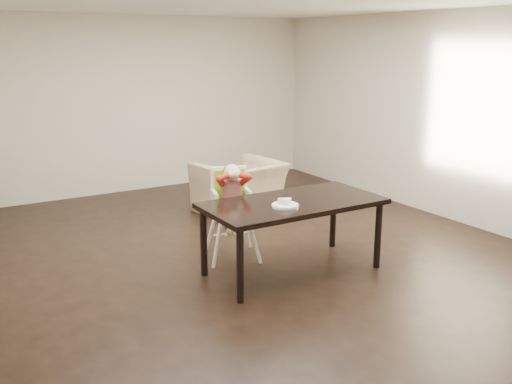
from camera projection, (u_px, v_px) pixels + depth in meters
The scene contains 6 objects.
ground at pixel (250, 256), 6.28m from camera, with size 7.00×7.00×0.00m, color black.
room_walls at pixel (249, 86), 5.81m from camera, with size 6.02×7.02×2.71m.
dining_table at pixel (293, 208), 5.71m from camera, with size 1.80×0.90×0.75m.
high_chair at pixel (231, 192), 6.10m from camera, with size 0.54×0.54×1.04m.
plate at pixel (285, 204), 5.49m from camera, with size 0.32×0.32×0.07m.
armchair at pixel (239, 179), 7.83m from camera, with size 1.08×0.70×0.94m, color tan.
Camera 1 is at (-2.98, -5.09, 2.27)m, focal length 40.00 mm.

